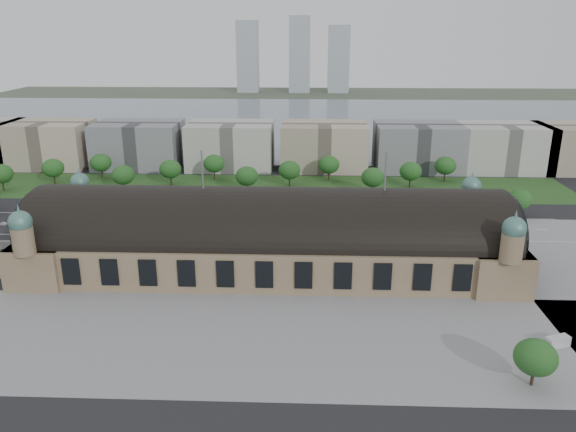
{
  "coord_description": "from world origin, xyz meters",
  "views": [
    {
      "loc": [
        12.08,
        -163.48,
        72.27
      ],
      "look_at": [
        5.52,
        9.26,
        14.0
      ],
      "focal_mm": 35.0,
      "sensor_mm": 36.0,
      "label": 1
    }
  ],
  "objects_px": {
    "traffic_car_1": "(74,219)",
    "traffic_car_5": "(377,218)",
    "bus_mid": "(251,231)",
    "bus_east": "(311,233)",
    "traffic_car_3": "(199,220)",
    "parked_car_2": "(107,234)",
    "parked_car_3": "(158,235)",
    "petrol_station": "(155,197)",
    "traffic_car_0": "(2,224)",
    "van_south": "(556,342)",
    "parked_car_5": "(183,239)",
    "parked_car_0": "(115,238)",
    "bus_west": "(289,233)",
    "parked_car_4": "(162,236)",
    "traffic_car_2": "(142,223)",
    "parked_car_6": "(214,236)",
    "traffic_car_6": "(482,237)",
    "parked_car_1": "(129,235)",
    "traffic_car_4": "(296,226)"
  },
  "relations": [
    {
      "from": "traffic_car_3",
      "to": "parked_car_0",
      "type": "height_order",
      "value": "traffic_car_3"
    },
    {
      "from": "traffic_car_2",
      "to": "parked_car_6",
      "type": "height_order",
      "value": "traffic_car_2"
    },
    {
      "from": "traffic_car_5",
      "to": "traffic_car_6",
      "type": "height_order",
      "value": "traffic_car_6"
    },
    {
      "from": "petrol_station",
      "to": "van_south",
      "type": "distance_m",
      "value": 166.6
    },
    {
      "from": "parked_car_6",
      "to": "bus_mid",
      "type": "xyz_separation_m",
      "value": [
        13.25,
        3.55,
        0.79
      ]
    },
    {
      "from": "traffic_car_3",
      "to": "parked_car_2",
      "type": "xyz_separation_m",
      "value": [
        -30.02,
        -17.84,
        0.07
      ]
    },
    {
      "from": "traffic_car_1",
      "to": "parked_car_4",
      "type": "height_order",
      "value": "traffic_car_1"
    },
    {
      "from": "petrol_station",
      "to": "bus_mid",
      "type": "xyz_separation_m",
      "value": [
        45.24,
        -36.74,
        -1.44
      ]
    },
    {
      "from": "parked_car_2",
      "to": "traffic_car_3",
      "type": "bearing_deg",
      "value": 85.21
    },
    {
      "from": "traffic_car_6",
      "to": "bus_east",
      "type": "relative_size",
      "value": 0.46
    },
    {
      "from": "parked_car_0",
      "to": "bus_west",
      "type": "distance_m",
      "value": 62.53
    },
    {
      "from": "parked_car_3",
      "to": "bus_west",
      "type": "height_order",
      "value": "bus_west"
    },
    {
      "from": "parked_car_3",
      "to": "parked_car_6",
      "type": "distance_m",
      "value": 20.41
    },
    {
      "from": "bus_east",
      "to": "van_south",
      "type": "relative_size",
      "value": 1.91
    },
    {
      "from": "traffic_car_5",
      "to": "parked_car_5",
      "type": "relative_size",
      "value": 0.75
    },
    {
      "from": "bus_mid",
      "to": "petrol_station",
      "type": "bearing_deg",
      "value": 45.49
    },
    {
      "from": "traffic_car_1",
      "to": "parked_car_5",
      "type": "xyz_separation_m",
      "value": [
        47.69,
        -20.73,
        -0.05
      ]
    },
    {
      "from": "traffic_car_2",
      "to": "parked_car_0",
      "type": "distance_m",
      "value": 16.76
    },
    {
      "from": "parked_car_0",
      "to": "traffic_car_3",
      "type": "bearing_deg",
      "value": 100.21
    },
    {
      "from": "traffic_car_1",
      "to": "parked_car_0",
      "type": "height_order",
      "value": "traffic_car_1"
    },
    {
      "from": "traffic_car_0",
      "to": "bus_mid",
      "type": "xyz_separation_m",
      "value": [
        96.85,
        -6.82,
        0.83
      ]
    },
    {
      "from": "parked_car_2",
      "to": "bus_east",
      "type": "height_order",
      "value": "bus_east"
    },
    {
      "from": "traffic_car_6",
      "to": "parked_car_5",
      "type": "height_order",
      "value": "same"
    },
    {
      "from": "traffic_car_2",
      "to": "parked_car_6",
      "type": "distance_m",
      "value": 32.37
    },
    {
      "from": "parked_car_3",
      "to": "petrol_station",
      "type": "bearing_deg",
      "value": 163.85
    },
    {
      "from": "traffic_car_3",
      "to": "parked_car_5",
      "type": "xyz_separation_m",
      "value": [
        -1.45,
        -21.84,
        0.08
      ]
    },
    {
      "from": "traffic_car_4",
      "to": "bus_east",
      "type": "distance_m",
      "value": 10.91
    },
    {
      "from": "traffic_car_1",
      "to": "traffic_car_5",
      "type": "distance_m",
      "value": 119.59
    },
    {
      "from": "traffic_car_1",
      "to": "traffic_car_5",
      "type": "xyz_separation_m",
      "value": [
        119.46,
        5.5,
        -0.14
      ]
    },
    {
      "from": "traffic_car_6",
      "to": "bus_east",
      "type": "height_order",
      "value": "bus_east"
    },
    {
      "from": "traffic_car_1",
      "to": "traffic_car_3",
      "type": "height_order",
      "value": "traffic_car_1"
    },
    {
      "from": "van_south",
      "to": "traffic_car_3",
      "type": "bearing_deg",
      "value": 119.09
    },
    {
      "from": "traffic_car_0",
      "to": "traffic_car_2",
      "type": "relative_size",
      "value": 0.77
    },
    {
      "from": "petrol_station",
      "to": "traffic_car_0",
      "type": "relative_size",
      "value": 3.48
    },
    {
      "from": "traffic_car_6",
      "to": "parked_car_1",
      "type": "height_order",
      "value": "parked_car_1"
    },
    {
      "from": "traffic_car_3",
      "to": "traffic_car_4",
      "type": "relative_size",
      "value": 1.01
    },
    {
      "from": "traffic_car_4",
      "to": "bus_mid",
      "type": "height_order",
      "value": "bus_mid"
    },
    {
      "from": "bus_east",
      "to": "traffic_car_4",
      "type": "bearing_deg",
      "value": 26.61
    },
    {
      "from": "bus_west",
      "to": "parked_car_5",
      "type": "bearing_deg",
      "value": 102.86
    },
    {
      "from": "parked_car_5",
      "to": "van_south",
      "type": "distance_m",
      "value": 122.71
    },
    {
      "from": "parked_car_2",
      "to": "parked_car_4",
      "type": "bearing_deg",
      "value": 52.03
    },
    {
      "from": "traffic_car_6",
      "to": "bus_east",
      "type": "distance_m",
      "value": 61.53
    },
    {
      "from": "traffic_car_0",
      "to": "parked_car_2",
      "type": "distance_m",
      "value": 45.81
    },
    {
      "from": "bus_mid",
      "to": "bus_east",
      "type": "xyz_separation_m",
      "value": [
        21.78,
        -1.55,
        0.17
      ]
    },
    {
      "from": "traffic_car_2",
      "to": "parked_car_4",
      "type": "relative_size",
      "value": 1.11
    },
    {
      "from": "parked_car_4",
      "to": "bus_mid",
      "type": "relative_size",
      "value": 0.44
    },
    {
      "from": "parked_car_4",
      "to": "bus_west",
      "type": "xyz_separation_m",
      "value": [
        46.03,
        2.86,
        0.82
      ]
    },
    {
      "from": "traffic_car_2",
      "to": "traffic_car_1",
      "type": "bearing_deg",
      "value": -100.59
    },
    {
      "from": "traffic_car_6",
      "to": "parked_car_0",
      "type": "distance_m",
      "value": 131.81
    },
    {
      "from": "traffic_car_5",
      "to": "bus_west",
      "type": "distance_m",
      "value": 39.75
    }
  ]
}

